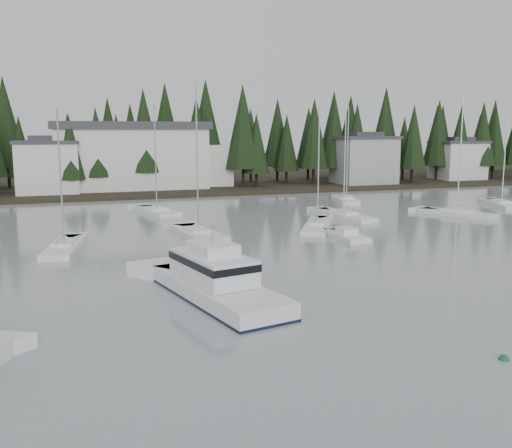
{
  "coord_description": "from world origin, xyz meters",
  "views": [
    {
      "loc": [
        -15.72,
        -13.86,
        10.07
      ],
      "look_at": [
        -1.04,
        29.54,
        2.5
      ],
      "focal_mm": 40.0,
      "sensor_mm": 36.0,
      "label": 1
    }
  ],
  "objects_px": {
    "sailboat_7": "(157,213)",
    "sailboat_10": "(346,201)",
    "cabin_cruiser_center": "(216,285)",
    "sailboat_3": "(457,215)",
    "sailboat_9": "(198,235)",
    "sailboat_1": "(343,216)",
    "house_west": "(47,166)",
    "house_east_a": "(364,159)",
    "sailboat_5": "(317,227)",
    "sailboat_8": "(501,205)",
    "sailboat_11": "(65,249)",
    "house_east_b": "(458,159)",
    "harbor_inn": "(143,156)",
    "runabout_1": "(346,237)"
  },
  "relations": [
    {
      "from": "sailboat_7",
      "to": "sailboat_10",
      "type": "distance_m",
      "value": 27.61
    },
    {
      "from": "cabin_cruiser_center",
      "to": "sailboat_3",
      "type": "relative_size",
      "value": 0.87
    },
    {
      "from": "sailboat_9",
      "to": "sailboat_10",
      "type": "relative_size",
      "value": 1.07
    },
    {
      "from": "sailboat_9",
      "to": "sailboat_1",
      "type": "bearing_deg",
      "value": -77.99
    },
    {
      "from": "cabin_cruiser_center",
      "to": "sailboat_1",
      "type": "xyz_separation_m",
      "value": [
        22.39,
        26.72,
        -0.7
      ]
    },
    {
      "from": "house_west",
      "to": "house_east_a",
      "type": "bearing_deg",
      "value": -1.06
    },
    {
      "from": "sailboat_3",
      "to": "sailboat_5",
      "type": "height_order",
      "value": "sailboat_3"
    },
    {
      "from": "sailboat_5",
      "to": "sailboat_7",
      "type": "xyz_separation_m",
      "value": [
        -14.22,
        15.82,
        -0.0
      ]
    },
    {
      "from": "sailboat_8",
      "to": "sailboat_11",
      "type": "distance_m",
      "value": 57.04
    },
    {
      "from": "house_east_b",
      "to": "sailboat_9",
      "type": "xyz_separation_m",
      "value": [
        -61.68,
        -40.91,
        -4.32
      ]
    },
    {
      "from": "sailboat_11",
      "to": "sailboat_5",
      "type": "bearing_deg",
      "value": -72.22
    },
    {
      "from": "harbor_inn",
      "to": "sailboat_1",
      "type": "height_order",
      "value": "sailboat_1"
    },
    {
      "from": "house_east_a",
      "to": "sailboat_9",
      "type": "bearing_deg",
      "value": -135.56
    },
    {
      "from": "harbor_inn",
      "to": "sailboat_7",
      "type": "relative_size",
      "value": 2.17
    },
    {
      "from": "house_west",
      "to": "house_east_b",
      "type": "distance_m",
      "value": 76.01
    },
    {
      "from": "house_east_b",
      "to": "runabout_1",
      "type": "xyz_separation_m",
      "value": [
        -48.82,
        -46.8,
        -4.27
      ]
    },
    {
      "from": "sailboat_3",
      "to": "sailboat_5",
      "type": "distance_m",
      "value": 19.63
    },
    {
      "from": "sailboat_9",
      "to": "cabin_cruiser_center",
      "type": "bearing_deg",
      "value": 163.79
    },
    {
      "from": "sailboat_8",
      "to": "runabout_1",
      "type": "distance_m",
      "value": 34.0
    },
    {
      "from": "sailboat_1",
      "to": "sailboat_10",
      "type": "bearing_deg",
      "value": -35.63
    },
    {
      "from": "sailboat_5",
      "to": "sailboat_11",
      "type": "bearing_deg",
      "value": 126.94
    },
    {
      "from": "harbor_inn",
      "to": "sailboat_9",
      "type": "xyz_separation_m",
      "value": [
        -0.72,
        -43.25,
        -5.7
      ]
    },
    {
      "from": "harbor_inn",
      "to": "sailboat_9",
      "type": "distance_m",
      "value": 43.63
    },
    {
      "from": "house_west",
      "to": "sailboat_5",
      "type": "height_order",
      "value": "sailboat_5"
    },
    {
      "from": "cabin_cruiser_center",
      "to": "sailboat_3",
      "type": "bearing_deg",
      "value": -68.97
    },
    {
      "from": "house_west",
      "to": "sailboat_9",
      "type": "relative_size",
      "value": 0.64
    },
    {
      "from": "sailboat_1",
      "to": "sailboat_8",
      "type": "relative_size",
      "value": 0.96
    },
    {
      "from": "sailboat_1",
      "to": "sailboat_8",
      "type": "xyz_separation_m",
      "value": [
        24.89,
        2.34,
        0.01
      ]
    },
    {
      "from": "sailboat_3",
      "to": "sailboat_8",
      "type": "bearing_deg",
      "value": -89.3
    },
    {
      "from": "sailboat_3",
      "to": "sailboat_9",
      "type": "height_order",
      "value": "sailboat_9"
    },
    {
      "from": "harbor_inn",
      "to": "sailboat_1",
      "type": "relative_size",
      "value": 2.1
    },
    {
      "from": "sailboat_7",
      "to": "sailboat_10",
      "type": "xyz_separation_m",
      "value": [
        27.44,
        3.05,
        0.02
      ]
    },
    {
      "from": "sailboat_3",
      "to": "sailboat_7",
      "type": "relative_size",
      "value": 1.07
    },
    {
      "from": "cabin_cruiser_center",
      "to": "sailboat_9",
      "type": "bearing_deg",
      "value": -22.37
    },
    {
      "from": "house_east_a",
      "to": "sailboat_1",
      "type": "relative_size",
      "value": 0.75
    },
    {
      "from": "sailboat_8",
      "to": "sailboat_11",
      "type": "height_order",
      "value": "sailboat_8"
    },
    {
      "from": "harbor_inn",
      "to": "sailboat_5",
      "type": "relative_size",
      "value": 2.17
    },
    {
      "from": "house_east_b",
      "to": "sailboat_9",
      "type": "relative_size",
      "value": 0.64
    },
    {
      "from": "cabin_cruiser_center",
      "to": "house_west",
      "type": "bearing_deg",
      "value": -2.33
    },
    {
      "from": "runabout_1",
      "to": "house_west",
      "type": "bearing_deg",
      "value": 31.02
    },
    {
      "from": "sailboat_7",
      "to": "sailboat_11",
      "type": "xyz_separation_m",
      "value": [
        -10.87,
        -19.0,
        -0.0
      ]
    },
    {
      "from": "harbor_inn",
      "to": "cabin_cruiser_center",
      "type": "height_order",
      "value": "harbor_inn"
    },
    {
      "from": "cabin_cruiser_center",
      "to": "sailboat_8",
      "type": "relative_size",
      "value": 0.86
    },
    {
      "from": "cabin_cruiser_center",
      "to": "sailboat_3",
      "type": "xyz_separation_m",
      "value": [
        35.9,
        23.66,
        -0.7
      ]
    },
    {
      "from": "harbor_inn",
      "to": "sailboat_8",
      "type": "height_order",
      "value": "sailboat_8"
    },
    {
      "from": "sailboat_5",
      "to": "sailboat_9",
      "type": "height_order",
      "value": "sailboat_9"
    },
    {
      "from": "cabin_cruiser_center",
      "to": "sailboat_10",
      "type": "distance_m",
      "value": 49.73
    },
    {
      "from": "harbor_inn",
      "to": "sailboat_11",
      "type": "height_order",
      "value": "sailboat_11"
    },
    {
      "from": "sailboat_1",
      "to": "house_west",
      "type": "bearing_deg",
      "value": 37.67
    },
    {
      "from": "harbor_inn",
      "to": "sailboat_1",
      "type": "bearing_deg",
      "value": -64.05
    }
  ]
}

